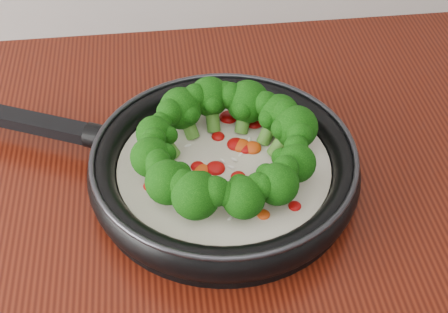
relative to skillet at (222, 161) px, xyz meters
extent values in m
cylinder|color=black|center=(0.00, 0.00, -0.03)|extent=(0.44, 0.44, 0.01)
torus|color=black|center=(0.00, 0.00, -0.01)|extent=(0.46, 0.46, 0.04)
torus|color=#2D2D33|center=(0.00, 0.00, 0.02)|extent=(0.45, 0.45, 0.01)
cube|color=black|center=(-0.24, 0.11, 0.00)|extent=(0.20, 0.11, 0.02)
cylinder|color=black|center=(-0.16, 0.07, 0.00)|extent=(0.04, 0.04, 0.03)
cylinder|color=beige|center=(0.00, 0.00, -0.02)|extent=(0.36, 0.36, 0.02)
ellipsoid|color=#AD0808|center=(0.05, 0.07, 0.00)|extent=(0.03, 0.03, 0.01)
ellipsoid|color=#AD0808|center=(-0.01, -0.01, 0.00)|extent=(0.03, 0.03, 0.01)
ellipsoid|color=#D7400D|center=(0.09, -0.02, 0.00)|extent=(0.02, 0.02, 0.01)
ellipsoid|color=#AD0808|center=(0.01, -0.07, 0.00)|extent=(0.03, 0.03, 0.01)
ellipsoid|color=#AD0808|center=(0.02, 0.03, 0.00)|extent=(0.02, 0.02, 0.01)
ellipsoid|color=#D7400D|center=(0.03, 0.03, 0.00)|extent=(0.03, 0.03, 0.01)
ellipsoid|color=#AD0808|center=(0.02, -0.03, 0.00)|extent=(0.02, 0.02, 0.01)
ellipsoid|color=#AD0808|center=(0.02, 0.09, 0.00)|extent=(0.03, 0.03, 0.01)
ellipsoid|color=#D7400D|center=(0.02, -0.06, 0.00)|extent=(0.03, 0.03, 0.01)
ellipsoid|color=#AD0808|center=(0.00, 0.05, 0.00)|extent=(0.02, 0.02, 0.01)
ellipsoid|color=#AD0808|center=(0.08, -0.02, 0.00)|extent=(0.02, 0.02, 0.01)
ellipsoid|color=#D7400D|center=(-0.03, -0.01, 0.00)|extent=(0.02, 0.02, 0.01)
ellipsoid|color=#AD0808|center=(-0.01, -0.06, 0.00)|extent=(0.02, 0.02, 0.01)
ellipsoid|color=#AD0808|center=(-0.09, -0.03, 0.00)|extent=(0.03, 0.03, 0.01)
ellipsoid|color=#D7400D|center=(0.04, 0.02, 0.00)|extent=(0.03, 0.03, 0.01)
ellipsoid|color=#AD0808|center=(0.03, 0.02, 0.00)|extent=(0.02, 0.02, 0.01)
ellipsoid|color=#AD0808|center=(-0.03, 0.00, 0.00)|extent=(0.02, 0.02, 0.01)
ellipsoid|color=#D7400D|center=(0.04, -0.09, 0.00)|extent=(0.02, 0.02, 0.01)
ellipsoid|color=#AD0808|center=(0.08, -0.08, 0.00)|extent=(0.02, 0.02, 0.01)
ellipsoid|color=#AD0808|center=(0.03, -0.04, 0.00)|extent=(0.03, 0.03, 0.01)
ellipsoid|color=#D7400D|center=(-0.04, -0.06, 0.00)|extent=(0.03, 0.03, 0.01)
ellipsoid|color=white|center=(-0.03, 0.00, 0.00)|extent=(0.00, 0.01, 0.00)
ellipsoid|color=white|center=(0.07, 0.02, 0.00)|extent=(0.01, 0.01, 0.00)
ellipsoid|color=white|center=(-0.07, 0.08, 0.00)|extent=(0.01, 0.01, 0.00)
ellipsoid|color=white|center=(-0.09, -0.03, 0.00)|extent=(0.01, 0.01, 0.00)
ellipsoid|color=white|center=(0.06, -0.04, 0.00)|extent=(0.01, 0.01, 0.00)
ellipsoid|color=white|center=(0.02, 0.00, 0.00)|extent=(0.01, 0.01, 0.00)
ellipsoid|color=white|center=(0.01, -0.01, 0.00)|extent=(0.01, 0.01, 0.00)
ellipsoid|color=white|center=(-0.06, 0.00, 0.00)|extent=(0.01, 0.01, 0.00)
ellipsoid|color=white|center=(0.12, 0.00, 0.00)|extent=(0.01, 0.01, 0.00)
ellipsoid|color=white|center=(0.01, -0.06, 0.00)|extent=(0.01, 0.01, 0.00)
ellipsoid|color=white|center=(-0.01, 0.11, 0.00)|extent=(0.01, 0.01, 0.00)
ellipsoid|color=white|center=(0.03, 0.01, 0.00)|extent=(0.01, 0.01, 0.00)
ellipsoid|color=white|center=(-0.04, -0.02, 0.00)|extent=(0.01, 0.01, 0.00)
ellipsoid|color=white|center=(0.00, 0.00, 0.00)|extent=(0.01, 0.01, 0.00)
ellipsoid|color=white|center=(0.00, -0.09, 0.00)|extent=(0.01, 0.01, 0.00)
ellipsoid|color=white|center=(0.04, 0.04, 0.00)|extent=(0.01, 0.01, 0.00)
ellipsoid|color=white|center=(0.00, 0.00, 0.00)|extent=(0.01, 0.01, 0.00)
ellipsoid|color=white|center=(0.05, -0.06, 0.00)|extent=(0.01, 0.00, 0.00)
ellipsoid|color=white|center=(-0.04, 0.04, 0.00)|extent=(0.01, 0.01, 0.00)
ellipsoid|color=white|center=(-0.05, 0.09, 0.00)|extent=(0.01, 0.01, 0.00)
cylinder|color=#54902F|center=(0.07, -0.04, 0.01)|extent=(0.04, 0.03, 0.04)
sphere|color=black|center=(0.08, -0.05, 0.03)|extent=(0.06, 0.06, 0.05)
sphere|color=black|center=(0.09, -0.03, 0.04)|extent=(0.04, 0.04, 0.03)
sphere|color=black|center=(0.07, -0.06, 0.04)|extent=(0.04, 0.04, 0.03)
sphere|color=black|center=(0.07, -0.04, 0.03)|extent=(0.03, 0.03, 0.02)
cylinder|color=#54902F|center=(0.08, 0.01, 0.01)|extent=(0.04, 0.02, 0.04)
sphere|color=black|center=(0.10, 0.01, 0.03)|extent=(0.07, 0.07, 0.06)
sphere|color=black|center=(0.09, 0.03, 0.04)|extent=(0.05, 0.05, 0.03)
sphere|color=black|center=(0.10, -0.01, 0.04)|extent=(0.04, 0.04, 0.03)
sphere|color=black|center=(0.08, 0.01, 0.04)|extent=(0.04, 0.04, 0.03)
cylinder|color=#54902F|center=(0.07, 0.04, 0.01)|extent=(0.04, 0.03, 0.04)
sphere|color=black|center=(0.08, 0.05, 0.03)|extent=(0.07, 0.07, 0.05)
sphere|color=black|center=(0.06, 0.06, 0.04)|extent=(0.04, 0.04, 0.03)
sphere|color=black|center=(0.09, 0.03, 0.04)|extent=(0.04, 0.04, 0.03)
sphere|color=black|center=(0.06, 0.04, 0.03)|extent=(0.03, 0.03, 0.03)
cylinder|color=#54902F|center=(0.04, 0.06, 0.01)|extent=(0.03, 0.04, 0.04)
sphere|color=black|center=(0.04, 0.08, 0.03)|extent=(0.08, 0.08, 0.06)
sphere|color=black|center=(0.02, 0.08, 0.04)|extent=(0.05, 0.05, 0.04)
sphere|color=black|center=(0.06, 0.07, 0.04)|extent=(0.04, 0.04, 0.03)
sphere|color=black|center=(0.04, 0.06, 0.03)|extent=(0.04, 0.04, 0.03)
cylinder|color=#54902F|center=(0.00, 0.07, 0.01)|extent=(0.02, 0.04, 0.04)
sphere|color=black|center=(-0.01, 0.09, 0.03)|extent=(0.07, 0.07, 0.05)
sphere|color=black|center=(-0.03, 0.08, 0.04)|extent=(0.04, 0.04, 0.03)
sphere|color=black|center=(0.01, 0.09, 0.04)|extent=(0.04, 0.04, 0.03)
sphere|color=black|center=(0.00, 0.07, 0.04)|extent=(0.04, 0.04, 0.03)
cylinder|color=#54902F|center=(-0.04, 0.06, 0.01)|extent=(0.03, 0.04, 0.04)
sphere|color=black|center=(-0.05, 0.08, 0.03)|extent=(0.07, 0.07, 0.06)
sphere|color=black|center=(-0.06, 0.06, 0.04)|extent=(0.05, 0.05, 0.04)
sphere|color=black|center=(-0.03, 0.08, 0.04)|extent=(0.04, 0.04, 0.03)
sphere|color=black|center=(-0.04, 0.06, 0.03)|extent=(0.04, 0.04, 0.03)
cylinder|color=#54902F|center=(-0.07, 0.02, 0.01)|extent=(0.04, 0.03, 0.04)
sphere|color=black|center=(-0.08, 0.03, 0.03)|extent=(0.06, 0.06, 0.05)
sphere|color=black|center=(-0.08, 0.01, 0.04)|extent=(0.04, 0.04, 0.03)
sphere|color=black|center=(-0.07, 0.05, 0.03)|extent=(0.04, 0.04, 0.03)
sphere|color=black|center=(-0.07, 0.02, 0.03)|extent=(0.03, 0.03, 0.02)
cylinder|color=#54902F|center=(-0.07, -0.01, 0.01)|extent=(0.03, 0.02, 0.04)
sphere|color=black|center=(-0.09, -0.01, 0.03)|extent=(0.07, 0.07, 0.05)
sphere|color=black|center=(-0.08, -0.03, 0.04)|extent=(0.04, 0.04, 0.03)
sphere|color=black|center=(-0.09, 0.01, 0.04)|extent=(0.04, 0.04, 0.03)
sphere|color=black|center=(-0.07, -0.01, 0.03)|extent=(0.03, 0.03, 0.03)
cylinder|color=#54902F|center=(-0.06, -0.05, 0.01)|extent=(0.04, 0.03, 0.04)
sphere|color=black|center=(-0.07, -0.06, 0.03)|extent=(0.07, 0.07, 0.05)
sphere|color=black|center=(-0.05, -0.07, 0.04)|extent=(0.04, 0.04, 0.03)
sphere|color=black|center=(-0.08, -0.04, 0.04)|extent=(0.04, 0.04, 0.03)
sphere|color=black|center=(-0.06, -0.05, 0.03)|extent=(0.04, 0.04, 0.03)
cylinder|color=#54902F|center=(-0.03, -0.07, 0.01)|extent=(0.03, 0.04, 0.04)
sphere|color=black|center=(-0.04, -0.08, 0.03)|extent=(0.08, 0.08, 0.06)
sphere|color=black|center=(-0.02, -0.09, 0.04)|extent=(0.05, 0.05, 0.04)
sphere|color=black|center=(-0.06, -0.07, 0.04)|extent=(0.04, 0.04, 0.03)
sphere|color=black|center=(-0.03, -0.07, 0.03)|extent=(0.04, 0.04, 0.03)
cylinder|color=#54902F|center=(0.01, -0.08, 0.01)|extent=(0.02, 0.04, 0.04)
sphere|color=black|center=(0.01, -0.09, 0.03)|extent=(0.07, 0.07, 0.05)
sphere|color=black|center=(0.03, -0.08, 0.04)|extent=(0.04, 0.04, 0.03)
sphere|color=black|center=(-0.01, -0.09, 0.04)|extent=(0.04, 0.04, 0.03)
sphere|color=black|center=(0.01, -0.07, 0.03)|extent=(0.03, 0.03, 0.03)
cylinder|color=#54902F|center=(0.04, -0.07, 0.01)|extent=(0.03, 0.04, 0.04)
sphere|color=black|center=(0.05, -0.08, 0.03)|extent=(0.07, 0.07, 0.05)
sphere|color=black|center=(0.07, -0.06, 0.04)|extent=(0.04, 0.04, 0.03)
sphere|color=black|center=(0.04, -0.09, 0.04)|extent=(0.04, 0.04, 0.03)
sphere|color=black|center=(0.04, -0.06, 0.04)|extent=(0.03, 0.03, 0.03)
camera|label=1|loc=(-0.07, -0.58, 0.56)|focal=51.10mm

